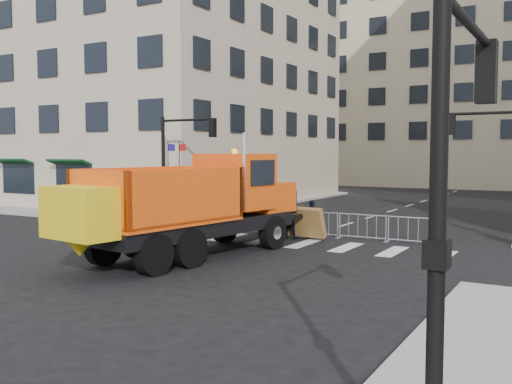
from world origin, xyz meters
The scene contains 12 objects.
ground centered at (0.00, 0.00, 0.00)m, with size 120.00×120.00×0.00m, color black.
sidewalk_back centered at (0.00, 8.50, 0.07)m, with size 64.00×5.00×0.15m, color gray.
building_left centered at (-20.00, 20.00, 13.00)m, with size 24.00×22.00×26.00m, color beige.
building_far centered at (0.00, 52.00, 12.00)m, with size 30.00×18.00×24.00m, color #BDB090.
traffic_light_left centered at (-8.00, 7.50, 2.70)m, with size 0.18×0.18×5.40m, color black.
traffic_light_near centered at (9.00, -9.00, 2.70)m, with size 0.18×0.18×5.40m, color black.
crowd_barriers centered at (-0.75, 7.60, 0.55)m, with size 12.60×0.60×1.10m, color #9EA0A5, non-canonical shape.
plow_truck centered at (-1.43, 0.81, 1.92)m, with size 4.60×11.44×4.32m.
cop_a centered at (-0.71, 6.33, 0.85)m, with size 0.62×0.41×1.71m, color black.
cop_b centered at (-0.42, 6.46, 0.85)m, with size 0.82×0.64×1.69m, color black.
cop_c centered at (0.39, 7.00, 0.81)m, with size 0.95×0.40×1.62m, color black.
worker centered at (-3.35, 7.58, 1.11)m, with size 1.24×0.71×1.92m, color #BFDD1A.
Camera 1 is at (10.27, -14.93, 3.64)m, focal length 40.00 mm.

